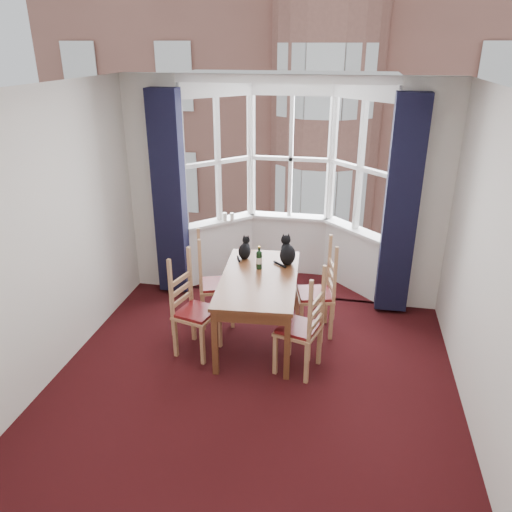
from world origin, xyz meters
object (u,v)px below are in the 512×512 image
(candle_short, at_px, (232,217))
(chair_left_far, at_px, (209,286))
(candle_tall, at_px, (225,217))
(dining_table, at_px, (259,284))
(chair_right_near, at_px, (307,331))
(chair_right_far, at_px, (323,295))
(cat_right, at_px, (287,253))
(wine_bottle, at_px, (259,259))
(cat_left, at_px, (245,250))
(chair_left_near, at_px, (189,312))

(candle_short, bearing_deg, chair_left_far, -89.89)
(chair_left_far, xyz_separation_m, candle_tall, (-0.10, 1.23, 0.45))
(dining_table, height_order, chair_right_near, chair_right_near)
(chair_left_far, xyz_separation_m, chair_right_near, (1.24, -0.78, 0.00))
(chair_right_near, bearing_deg, candle_short, 121.34)
(chair_right_near, relative_size, chair_right_far, 1.00)
(chair_right_near, xyz_separation_m, chair_right_far, (0.10, 0.81, 0.00))
(chair_right_near, bearing_deg, cat_right, 109.31)
(dining_table, bearing_deg, candle_tall, 116.99)
(chair_right_far, distance_m, cat_right, 0.63)
(dining_table, xyz_separation_m, chair_left_far, (-0.66, 0.25, -0.21))
(wine_bottle, bearing_deg, candle_tall, 119.52)
(chair_right_far, relative_size, candle_short, 8.70)
(candle_tall, relative_size, candle_short, 1.06)
(chair_right_far, distance_m, cat_left, 1.05)
(chair_right_near, distance_m, chair_right_far, 0.82)
(wine_bottle, bearing_deg, dining_table, -79.63)
(chair_left_far, height_order, cat_left, cat_left)
(chair_right_near, bearing_deg, chair_left_near, 172.81)
(wine_bottle, height_order, candle_tall, wine_bottle)
(cat_left, height_order, candle_short, cat_left)
(chair_right_far, height_order, wine_bottle, wine_bottle)
(chair_left_near, bearing_deg, chair_right_near, -7.19)
(cat_right, bearing_deg, chair_right_far, -16.98)
(cat_right, xyz_separation_m, wine_bottle, (-0.29, -0.20, -0.02))
(chair_right_far, distance_m, wine_bottle, 0.84)
(chair_left_far, distance_m, cat_left, 0.61)
(chair_left_near, relative_size, cat_left, 3.29)
(chair_left_far, relative_size, chair_right_far, 1.00)
(chair_right_near, height_order, wine_bottle, wine_bottle)
(chair_right_near, xyz_separation_m, candle_short, (-1.24, 2.04, 0.45))
(chair_right_far, xyz_separation_m, candle_tall, (-1.44, 1.20, 0.45))
(chair_left_far, relative_size, candle_tall, 8.19)
(chair_left_near, height_order, cat_right, cat_right)
(cat_left, bearing_deg, wine_bottle, -49.31)
(chair_right_near, distance_m, candle_tall, 2.46)
(cat_left, bearing_deg, chair_left_far, -150.63)
(candle_short, bearing_deg, chair_right_far, -42.34)
(dining_table, relative_size, chair_left_far, 1.73)
(chair_right_near, xyz_separation_m, wine_bottle, (-0.63, 0.75, 0.42))
(chair_left_far, bearing_deg, chair_left_near, -93.34)
(candle_tall, xyz_separation_m, candle_short, (0.10, 0.03, -0.00))
(cat_left, height_order, wine_bottle, cat_left)
(chair_left_far, height_order, wine_bottle, wine_bottle)
(dining_table, distance_m, chair_right_near, 0.82)
(wine_bottle, height_order, candle_short, wine_bottle)
(chair_right_near, relative_size, candle_short, 8.70)
(wine_bottle, bearing_deg, candle_short, 115.56)
(chair_left_far, xyz_separation_m, cat_left, (0.40, 0.22, 0.41))
(dining_table, height_order, chair_left_far, chair_left_far)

